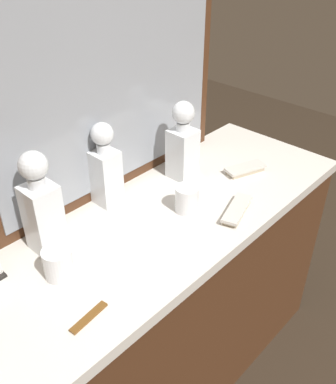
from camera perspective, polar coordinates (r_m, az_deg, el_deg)
The scene contains 11 objects.
ground_plane at distance 2.01m, azimuth 0.00°, elevation -22.03°, with size 6.00×6.00×0.00m, color #2D2319.
dresser at distance 1.69m, azimuth 0.00°, elevation -14.06°, with size 1.39×0.52×0.83m.
dresser_mirror at distance 1.39m, azimuth -7.63°, elevation 14.34°, with size 0.96×0.03×0.77m.
crystal_decanter_front at distance 1.41m, azimuth -8.19°, elevation 2.63°, with size 0.08×0.08×0.29m.
crystal_decanter_right at distance 1.54m, azimuth 1.93°, elevation 5.86°, with size 0.09×0.09×0.29m.
crystal_decanter_center at distance 1.25m, azimuth -16.18°, elevation -2.47°, with size 0.09×0.09×0.31m.
crystal_tumbler_left at distance 1.40m, azimuth 2.48°, elevation -1.05°, with size 0.08×0.08×0.09m.
crystal_tumbler_rear at distance 1.20m, azimuth -14.16°, elevation -9.17°, with size 0.08×0.08×0.09m.
silver_brush_front at distance 1.64m, azimuth 10.10°, elevation 2.97°, with size 0.16×0.11×0.02m.
silver_brush_left at distance 1.41m, azimuth 9.02°, elevation -2.39°, with size 0.18×0.10×0.02m.
tortoiseshell_comb at distance 1.11m, azimuth -10.35°, elevation -15.87°, with size 0.11×0.03×0.01m.
Camera 1 is at (-0.83, -0.77, 1.66)m, focal length 40.63 mm.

